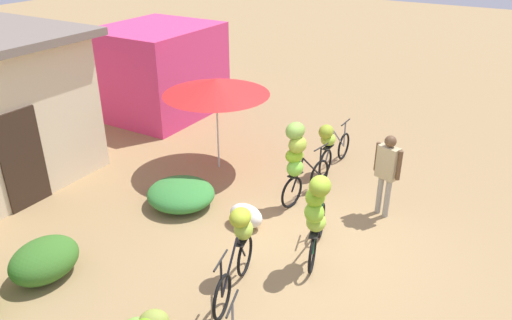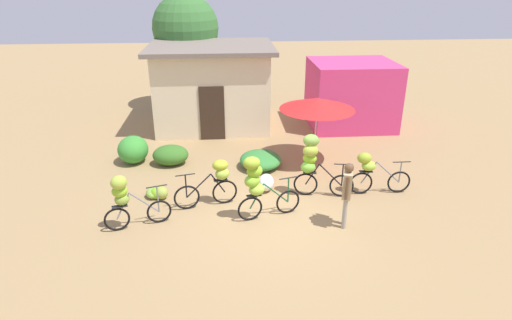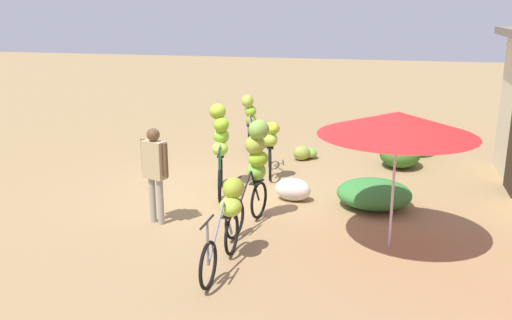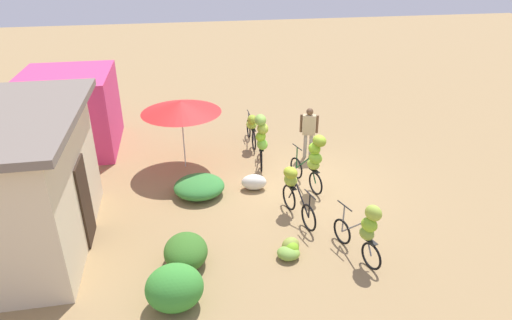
{
  "view_description": "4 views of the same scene",
  "coord_description": "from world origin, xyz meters",
  "px_view_note": "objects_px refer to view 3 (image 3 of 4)",
  "views": [
    {
      "loc": [
        -6.51,
        -2.79,
        5.19
      ],
      "look_at": [
        0.79,
        1.57,
        1.02
      ],
      "focal_mm": 34.39,
      "sensor_mm": 36.0,
      "label": 1
    },
    {
      "loc": [
        -1.05,
        -9.43,
        5.67
      ],
      "look_at": [
        -0.2,
        1.63,
        0.81
      ],
      "focal_mm": 29.99,
      "sensor_mm": 36.0,
      "label": 2
    },
    {
      "loc": [
        10.04,
        3.1,
        3.61
      ],
      "look_at": [
        0.7,
        0.78,
        0.94
      ],
      "focal_mm": 38.89,
      "sensor_mm": 36.0,
      "label": 3
    },
    {
      "loc": [
        -10.5,
        3.24,
        6.21
      ],
      "look_at": [
        0.39,
        1.24,
        0.74
      ],
      "focal_mm": 30.78,
      "sensor_mm": 36.0,
      "label": 4
    }
  ],
  "objects_px": {
    "bicycle_rightmost": "(228,216)",
    "produce_sack": "(293,189)",
    "bicycle_center_loaded": "(220,140)",
    "bicycle_leftmost": "(250,119)",
    "banana_pile_on_ground": "(305,153)",
    "market_umbrella": "(398,123)",
    "bicycle_near_pile": "(271,143)",
    "bicycle_by_shop": "(255,163)",
    "person_vendor": "(155,166)"
  },
  "relations": [
    {
      "from": "market_umbrella",
      "to": "banana_pile_on_ground",
      "type": "relative_size",
      "value": 3.01
    },
    {
      "from": "bicycle_leftmost",
      "to": "bicycle_by_shop",
      "type": "height_order",
      "value": "bicycle_by_shop"
    },
    {
      "from": "bicycle_near_pile",
      "to": "bicycle_center_loaded",
      "type": "height_order",
      "value": "bicycle_center_loaded"
    },
    {
      "from": "market_umbrella",
      "to": "bicycle_by_shop",
      "type": "height_order",
      "value": "market_umbrella"
    },
    {
      "from": "bicycle_near_pile",
      "to": "banana_pile_on_ground",
      "type": "distance_m",
      "value": 1.8
    },
    {
      "from": "market_umbrella",
      "to": "bicycle_center_loaded",
      "type": "height_order",
      "value": "market_umbrella"
    },
    {
      "from": "bicycle_leftmost",
      "to": "banana_pile_on_ground",
      "type": "relative_size",
      "value": 1.98
    },
    {
      "from": "market_umbrella",
      "to": "person_vendor",
      "type": "relative_size",
      "value": 1.41
    },
    {
      "from": "banana_pile_on_ground",
      "to": "person_vendor",
      "type": "relative_size",
      "value": 0.47
    },
    {
      "from": "bicycle_rightmost",
      "to": "person_vendor",
      "type": "relative_size",
      "value": 1.03
    },
    {
      "from": "market_umbrella",
      "to": "bicycle_leftmost",
      "type": "height_order",
      "value": "market_umbrella"
    },
    {
      "from": "bicycle_leftmost",
      "to": "banana_pile_on_ground",
      "type": "xyz_separation_m",
      "value": [
        0.45,
        1.51,
        -0.69
      ]
    },
    {
      "from": "bicycle_leftmost",
      "to": "produce_sack",
      "type": "bearing_deg",
      "value": 26.79
    },
    {
      "from": "market_umbrella",
      "to": "bicycle_center_loaded",
      "type": "relative_size",
      "value": 1.36
    },
    {
      "from": "bicycle_rightmost",
      "to": "produce_sack",
      "type": "height_order",
      "value": "bicycle_rightmost"
    },
    {
      "from": "market_umbrella",
      "to": "banana_pile_on_ground",
      "type": "xyz_separation_m",
      "value": [
        -4.8,
        -2.09,
        -1.81
      ]
    },
    {
      "from": "bicycle_by_shop",
      "to": "produce_sack",
      "type": "bearing_deg",
      "value": 159.87
    },
    {
      "from": "bicycle_near_pile",
      "to": "produce_sack",
      "type": "relative_size",
      "value": 2.37
    },
    {
      "from": "bicycle_center_loaded",
      "to": "banana_pile_on_ground",
      "type": "bearing_deg",
      "value": 153.77
    },
    {
      "from": "market_umbrella",
      "to": "bicycle_rightmost",
      "type": "bearing_deg",
      "value": -63.81
    },
    {
      "from": "market_umbrella",
      "to": "produce_sack",
      "type": "height_order",
      "value": "market_umbrella"
    },
    {
      "from": "bicycle_rightmost",
      "to": "banana_pile_on_ground",
      "type": "bearing_deg",
      "value": 178.23
    },
    {
      "from": "bicycle_near_pile",
      "to": "produce_sack",
      "type": "bearing_deg",
      "value": 28.07
    },
    {
      "from": "bicycle_center_loaded",
      "to": "bicycle_by_shop",
      "type": "relative_size",
      "value": 0.97
    },
    {
      "from": "bicycle_leftmost",
      "to": "market_umbrella",
      "type": "bearing_deg",
      "value": 34.48
    },
    {
      "from": "market_umbrella",
      "to": "bicycle_leftmost",
      "type": "bearing_deg",
      "value": -145.52
    },
    {
      "from": "bicycle_near_pile",
      "to": "bicycle_center_loaded",
      "type": "relative_size",
      "value": 0.96
    },
    {
      "from": "bicycle_center_loaded",
      "to": "bicycle_rightmost",
      "type": "xyz_separation_m",
      "value": [
        3.25,
        1.13,
        -0.3
      ]
    },
    {
      "from": "bicycle_center_loaded",
      "to": "produce_sack",
      "type": "distance_m",
      "value": 1.8
    },
    {
      "from": "bicycle_near_pile",
      "to": "produce_sack",
      "type": "xyz_separation_m",
      "value": [
        1.42,
        0.76,
        -0.53
      ]
    },
    {
      "from": "bicycle_near_pile",
      "to": "bicycle_by_shop",
      "type": "xyz_separation_m",
      "value": [
        2.63,
        0.31,
        0.31
      ]
    },
    {
      "from": "bicycle_center_loaded",
      "to": "person_vendor",
      "type": "height_order",
      "value": "bicycle_center_loaded"
    },
    {
      "from": "bicycle_leftmost",
      "to": "person_vendor",
      "type": "xyz_separation_m",
      "value": [
        5.2,
        -0.3,
        0.18
      ]
    },
    {
      "from": "bicycle_center_loaded",
      "to": "bicycle_leftmost",
      "type": "bearing_deg",
      "value": -176.44
    },
    {
      "from": "bicycle_rightmost",
      "to": "produce_sack",
      "type": "xyz_separation_m",
      "value": [
        -2.88,
        0.44,
        -0.5
      ]
    },
    {
      "from": "bicycle_rightmost",
      "to": "banana_pile_on_ground",
      "type": "relative_size",
      "value": 2.22
    },
    {
      "from": "bicycle_by_shop",
      "to": "produce_sack",
      "type": "xyz_separation_m",
      "value": [
        -1.22,
        0.45,
        -0.84
      ]
    },
    {
      "from": "bicycle_leftmost",
      "to": "bicycle_near_pile",
      "type": "relative_size",
      "value": 0.93
    },
    {
      "from": "bicycle_by_shop",
      "to": "person_vendor",
      "type": "height_order",
      "value": "bicycle_by_shop"
    },
    {
      "from": "banana_pile_on_ground",
      "to": "bicycle_near_pile",
      "type": "bearing_deg",
      "value": -17.16
    },
    {
      "from": "bicycle_near_pile",
      "to": "produce_sack",
      "type": "distance_m",
      "value": 1.69
    },
    {
      "from": "bicycle_rightmost",
      "to": "bicycle_by_shop",
      "type": "bearing_deg",
      "value": -179.63
    },
    {
      "from": "bicycle_center_loaded",
      "to": "bicycle_by_shop",
      "type": "xyz_separation_m",
      "value": [
        1.59,
        1.12,
        0.04
      ]
    },
    {
      "from": "person_vendor",
      "to": "produce_sack",
      "type": "bearing_deg",
      "value": 129.58
    },
    {
      "from": "bicycle_leftmost",
      "to": "bicycle_by_shop",
      "type": "xyz_separation_m",
      "value": [
        4.71,
        1.32,
        0.22
      ]
    },
    {
      "from": "bicycle_center_loaded",
      "to": "banana_pile_on_ground",
      "type": "distance_m",
      "value": 3.1
    },
    {
      "from": "bicycle_leftmost",
      "to": "bicycle_near_pile",
      "type": "bearing_deg",
      "value": 25.9
    },
    {
      "from": "bicycle_by_shop",
      "to": "person_vendor",
      "type": "relative_size",
      "value": 1.07
    },
    {
      "from": "bicycle_leftmost",
      "to": "bicycle_by_shop",
      "type": "relative_size",
      "value": 0.87
    },
    {
      "from": "bicycle_leftmost",
      "to": "person_vendor",
      "type": "distance_m",
      "value": 5.21
    }
  ]
}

